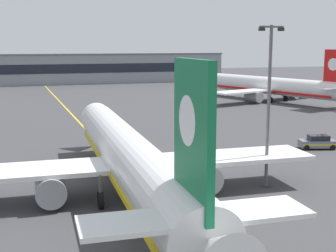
{
  "coord_description": "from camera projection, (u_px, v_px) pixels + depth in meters",
  "views": [
    {
      "loc": [
        -9.58,
        -25.86,
        12.3
      ],
      "look_at": [
        2.56,
        11.65,
        5.42
      ],
      "focal_mm": 50.24,
      "sensor_mm": 36.0,
      "label": 1
    }
  ],
  "objects": [
    {
      "name": "ground_plane",
      "position": [
        186.0,
        244.0,
        29.26
      ],
      "size": [
        400.0,
        400.0,
        0.0
      ],
      "primitive_type": "plane",
      "color": "#3D3D3F"
    },
    {
      "name": "airliner_background",
      "position": [
        272.0,
        86.0,
        101.95
      ],
      "size": [
        30.98,
        39.17,
        11.32
      ],
      "color": "white",
      "rests_on": "ground"
    },
    {
      "name": "safety_cone_by_nose_gear",
      "position": [
        103.0,
        154.0,
        52.37
      ],
      "size": [
        0.44,
        0.44,
        0.55
      ],
      "color": "orange",
      "rests_on": "ground"
    },
    {
      "name": "service_car_third",
      "position": [
        318.0,
        142.0,
        55.94
      ],
      "size": [
        4.53,
        2.94,
        1.79
      ],
      "color": "slate",
      "rests_on": "ground"
    },
    {
      "name": "airliner_foreground",
      "position": [
        129.0,
        158.0,
        37.5
      ],
      "size": [
        32.15,
        41.49,
        11.65
      ],
      "color": "white",
      "rests_on": "ground"
    },
    {
      "name": "apron_lamp_post",
      "position": [
        269.0,
        104.0,
        39.95
      ],
      "size": [
        2.24,
        0.9,
        13.87
      ],
      "color": "#515156",
      "rests_on": "ground"
    },
    {
      "name": "terminal_building",
      "position": [
        32.0,
        69.0,
        145.19
      ],
      "size": [
        122.68,
        12.4,
        9.44
      ],
      "color": "gray",
      "rests_on": "ground"
    },
    {
      "name": "taxiway_centreline",
      "position": [
        102.0,
        146.0,
        57.38
      ],
      "size": [
        3.11,
        179.98,
        0.01
      ],
      "primitive_type": "cube",
      "rotation": [
        0.0,
        0.0,
        0.02
      ],
      "color": "yellow",
      "rests_on": "ground"
    }
  ]
}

